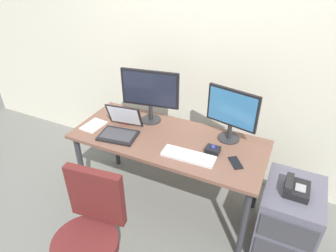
# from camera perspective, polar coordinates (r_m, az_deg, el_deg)

# --- Properties ---
(ground_plane) EXTENTS (8.00, 8.00, 0.00)m
(ground_plane) POSITION_cam_1_polar(r_m,az_deg,el_deg) (2.96, 0.00, -14.14)
(ground_plane) COLOR slate
(back_wall) EXTENTS (6.00, 0.10, 2.80)m
(back_wall) POSITION_cam_1_polar(r_m,az_deg,el_deg) (2.79, 6.33, 16.55)
(back_wall) COLOR beige
(back_wall) RESTS_ON ground
(desk) EXTENTS (1.62, 0.68, 0.74)m
(desk) POSITION_cam_1_polar(r_m,az_deg,el_deg) (2.53, 0.00, -3.83)
(desk) COLOR brown
(desk) RESTS_ON ground
(file_cabinet) EXTENTS (0.42, 0.53, 0.60)m
(file_cabinet) POSITION_cam_1_polar(r_m,az_deg,el_deg) (2.60, 21.89, -16.16)
(file_cabinet) COLOR #545362
(file_cabinet) RESTS_ON ground
(desk_phone) EXTENTS (0.17, 0.20, 0.09)m
(desk_phone) POSITION_cam_1_polar(r_m,az_deg,el_deg) (2.36, 23.29, -10.90)
(desk_phone) COLOR black
(desk_phone) RESTS_ON file_cabinet
(office_chair) EXTENTS (0.52, 0.52, 0.91)m
(office_chair) POSITION_cam_1_polar(r_m,az_deg,el_deg) (2.23, -14.55, -20.45)
(office_chair) COLOR black
(office_chair) RESTS_ON ground
(monitor_main) EXTENTS (0.51, 0.18, 0.48)m
(monitor_main) POSITION_cam_1_polar(r_m,az_deg,el_deg) (2.59, -3.46, 6.55)
(monitor_main) COLOR #262628
(monitor_main) RESTS_ON desk
(monitor_side) EXTENTS (0.42, 0.18, 0.45)m
(monitor_side) POSITION_cam_1_polar(r_m,az_deg,el_deg) (2.39, 12.15, 2.68)
(monitor_side) COLOR #262628
(monitor_side) RESTS_ON desk
(keyboard) EXTENTS (0.41, 0.15, 0.03)m
(keyboard) POSITION_cam_1_polar(r_m,az_deg,el_deg) (2.27, 3.92, -5.72)
(keyboard) COLOR silver
(keyboard) RESTS_ON desk
(laptop) EXTENTS (0.35, 0.34, 0.23)m
(laptop) POSITION_cam_1_polar(r_m,az_deg,el_deg) (2.55, -9.11, -0.39)
(laptop) COLOR black
(laptop) RESTS_ON desk
(trackball_mouse) EXTENTS (0.11, 0.09, 0.07)m
(trackball_mouse) POSITION_cam_1_polar(r_m,az_deg,el_deg) (2.34, 8.58, -4.48)
(trackball_mouse) COLOR black
(trackball_mouse) RESTS_ON desk
(coffee_mug) EXTENTS (0.10, 0.09, 0.12)m
(coffee_mug) POSITION_cam_1_polar(r_m,az_deg,el_deg) (2.70, -8.26, 1.82)
(coffee_mug) COLOR #9E2F30
(coffee_mug) RESTS_ON desk
(paper_notepad) EXTENTS (0.16, 0.22, 0.01)m
(paper_notepad) POSITION_cam_1_polar(r_m,az_deg,el_deg) (2.72, -14.07, 0.11)
(paper_notepad) COLOR white
(paper_notepad) RESTS_ON desk
(cell_phone) EXTENTS (0.14, 0.16, 0.01)m
(cell_phone) POSITION_cam_1_polar(r_m,az_deg,el_deg) (2.27, 12.82, -6.89)
(cell_phone) COLOR black
(cell_phone) RESTS_ON desk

